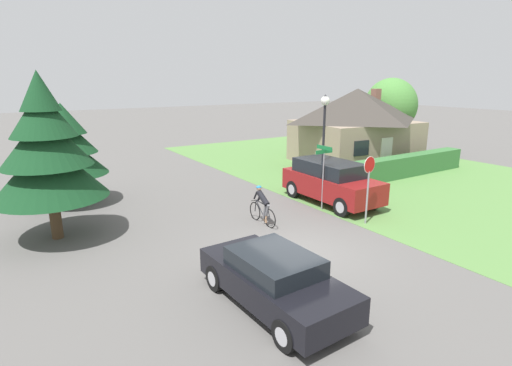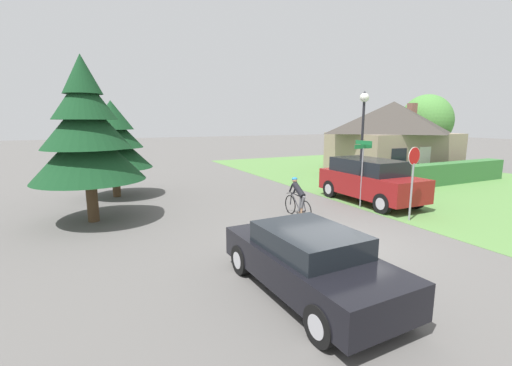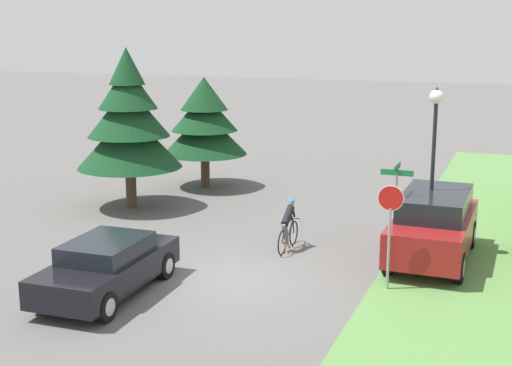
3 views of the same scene
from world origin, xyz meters
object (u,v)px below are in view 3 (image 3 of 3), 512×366
street_lamp (435,133)px  street_name_sign (396,195)px  cyclist (288,226)px  conifer_tall_far (204,121)px  conifer_tall_near (129,122)px  sedan_left_lane (107,267)px  stop_sign (390,218)px  parked_suv_right (433,225)px

street_lamp → street_name_sign: 2.06m
street_lamp → street_name_sign: (-0.83, -0.98, -1.62)m
cyclist → conifer_tall_far: (-5.84, 6.74, 1.99)m
street_lamp → conifer_tall_near: bearing=171.2°
cyclist → conifer_tall_near: bearing=68.6°
sedan_left_lane → conifer_tall_near: 8.98m
stop_sign → conifer_tall_near: conifer_tall_near is taller
sedan_left_lane → conifer_tall_far: conifer_tall_far is taller
parked_suv_right → conifer_tall_near: bearing=79.5°
street_lamp → stop_sign: bearing=-100.1°
stop_sign → street_lamp: bearing=-105.1°
parked_suv_right → stop_sign: size_ratio=1.80×
stop_sign → street_name_sign: (-0.26, 2.23, 0.07)m
cyclist → street_name_sign: size_ratio=0.65×
street_lamp → conifer_tall_far: 11.35m
conifer_tall_near → conifer_tall_far: 4.20m
parked_suv_right → stop_sign: stop_sign is taller
parked_suv_right → street_name_sign: size_ratio=1.73×
conifer_tall_far → street_name_sign: bearing=-36.8°
conifer_tall_near → conifer_tall_far: conifer_tall_near is taller
parked_suv_right → street_name_sign: 1.46m
stop_sign → conifer_tall_far: size_ratio=0.59×
sedan_left_lane → cyclist: cyclist is taller
street_lamp → conifer_tall_far: street_lamp is taller
sedan_left_lane → cyclist: 5.81m
conifer_tall_far → sedan_left_lane: bearing=-76.3°
parked_suv_right → conifer_tall_near: conifer_tall_near is taller
stop_sign → street_name_sign: street_name_sign is taller
parked_suv_right → stop_sign: (-0.73, -2.78, 0.85)m
cyclist → parked_suv_right: parked_suv_right is taller
sedan_left_lane → conifer_tall_near: size_ratio=0.77×
cyclist → conifer_tall_near: 7.80m
street_name_sign → conifer_tall_near: size_ratio=0.48×
stop_sign → street_name_sign: size_ratio=0.96×
sedan_left_lane → street_name_sign: (6.07, 5.04, 1.21)m
cyclist → parked_suv_right: bearing=-81.7°
stop_sign → parked_suv_right: bearing=-109.7°
sedan_left_lane → street_name_sign: street_name_sign is taller
parked_suv_right → sedan_left_lane: bearing=128.8°
street_lamp → conifer_tall_far: bearing=149.6°
street_name_sign → stop_sign: bearing=-83.4°
conifer_tall_near → conifer_tall_far: size_ratio=1.28×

